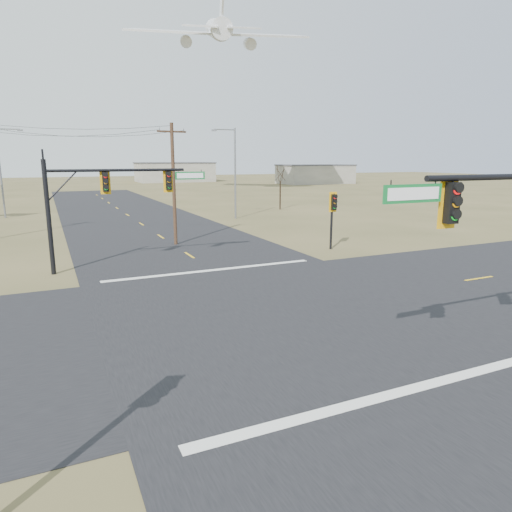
{
  "coord_description": "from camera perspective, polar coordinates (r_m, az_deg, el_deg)",
  "views": [
    {
      "loc": [
        -8.14,
        -15.98,
        6.09
      ],
      "look_at": [
        -0.32,
        1.0,
        2.12
      ],
      "focal_mm": 32.0,
      "sensor_mm": 36.0,
      "label": 1
    }
  ],
  "objects": [
    {
      "name": "streetlight_c",
      "position": [
        54.99,
        -29.16,
        9.63
      ],
      "size": [
        2.61,
        0.29,
        9.35
      ],
      "rotation": [
        0.0,
        0.0,
        -0.11
      ],
      "color": "slate",
      "rests_on": "ground"
    },
    {
      "name": "warehouse_mid",
      "position": [
        130.32,
        -10.14,
        10.24
      ],
      "size": [
        20.0,
        12.0,
        5.0
      ],
      "primitive_type": "cube",
      "color": "#A4A092",
      "rests_on": "ground"
    },
    {
      "name": "ground",
      "position": [
        18.94,
        2.16,
        -6.78
      ],
      "size": [
        320.0,
        320.0,
        0.0
      ],
      "primitive_type": "plane",
      "color": "brown",
      "rests_on": "ground"
    },
    {
      "name": "stop_bar_far",
      "position": [
        25.58,
        -5.45,
        -1.77
      ],
      "size": [
        12.0,
        0.4,
        0.01
      ],
      "primitive_type": "cube",
      "color": "silver",
      "rests_on": "road_ns"
    },
    {
      "name": "road_ns",
      "position": [
        18.94,
        2.16,
        -6.74
      ],
      "size": [
        14.0,
        160.0,
        0.02
      ],
      "primitive_type": "cube",
      "color": "black",
      "rests_on": "ground"
    },
    {
      "name": "streetlight_a",
      "position": [
        47.63,
        -2.85,
        10.87
      ],
      "size": [
        2.58,
        0.35,
        9.2
      ],
      "rotation": [
        0.0,
        0.0,
        -0.26
      ],
      "color": "slate",
      "rests_on": "ground"
    },
    {
      "name": "warehouse_right",
      "position": [
        119.16,
        7.41,
        10.05
      ],
      "size": [
        18.0,
        10.0,
        4.5
      ],
      "primitive_type": "cube",
      "color": "#A4A092",
      "rests_on": "ground"
    },
    {
      "name": "road_ew",
      "position": [
        18.94,
        2.16,
        -6.75
      ],
      "size": [
        160.0,
        14.0,
        0.02
      ],
      "primitive_type": "cube",
      "color": "black",
      "rests_on": "ground"
    },
    {
      "name": "jet_airliner",
      "position": [
        85.16,
        -4.77,
        26.4
      ],
      "size": [
        24.43,
        25.43,
        13.62
      ],
      "rotation": [
        0.0,
        -0.27,
        1.3
      ],
      "color": "silver"
    },
    {
      "name": "pedestal_signal_ne",
      "position": [
        31.46,
        9.63,
        6.07
      ],
      "size": [
        0.6,
        0.51,
        3.97
      ],
      "rotation": [
        0.0,
        0.0,
        -0.1
      ],
      "color": "black",
      "rests_on": "ground"
    },
    {
      "name": "stop_bar_near",
      "position": [
        13.23,
        17.59,
        -15.89
      ],
      "size": [
        12.0,
        0.4,
        0.01
      ],
      "primitive_type": "cube",
      "color": "silver",
      "rests_on": "road_ns"
    },
    {
      "name": "bare_tree_c",
      "position": [
        56.62,
        3.07,
        10.3
      ],
      "size": [
        3.0,
        3.0,
        5.65
      ],
      "rotation": [
        0.0,
        0.0,
        -0.31
      ],
      "color": "black",
      "rests_on": "ground"
    },
    {
      "name": "utility_pole_near",
      "position": [
        33.28,
        -10.26,
        9.04
      ],
      "size": [
        2.1,
        0.34,
        8.58
      ],
      "rotation": [
        0.0,
        0.0,
        0.1
      ],
      "color": "#412E1C",
      "rests_on": "ground"
    },
    {
      "name": "mast_arm_far",
      "position": [
        26.62,
        -17.66,
        7.87
      ],
      "size": [
        8.82,
        0.45,
        6.1
      ],
      "rotation": [
        0.0,
        0.0,
        -0.1
      ],
      "color": "black",
      "rests_on": "ground"
    }
  ]
}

